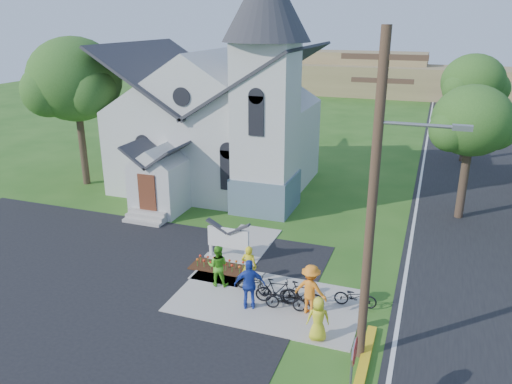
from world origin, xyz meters
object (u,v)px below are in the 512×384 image
at_px(utility_pole, 375,196).
at_px(stop_sign, 353,361).
at_px(bike_1, 277,291).
at_px(bike_2, 286,300).
at_px(bike_0, 252,282).
at_px(bike_3, 302,295).
at_px(cyclist_4, 318,319).
at_px(bike_4, 355,297).
at_px(cyclist_2, 250,284).
at_px(cyclist_1, 218,266).
at_px(church_sign, 228,238).
at_px(cyclist_3, 311,289).
at_px(cyclist_0, 249,266).

height_order(utility_pole, stop_sign, utility_pole).
relative_size(bike_1, bike_2, 1.08).
height_order(bike_0, bike_3, bike_3).
height_order(utility_pole, cyclist_4, utility_pole).
bearing_deg(stop_sign, bike_4, 97.71).
distance_m(utility_pole, bike_1, 6.29).
bearing_deg(cyclist_2, bike_4, -179.41).
height_order(cyclist_4, bike_4, cyclist_4).
height_order(cyclist_1, bike_1, cyclist_1).
relative_size(church_sign, cyclist_1, 1.29).
distance_m(bike_0, cyclist_3, 2.59).
height_order(bike_0, cyclist_3, cyclist_3).
bearing_deg(church_sign, stop_sign, -48.12).
relative_size(bike_1, cyclist_3, 0.87).
height_order(cyclist_1, bike_4, cyclist_1).
xyz_separation_m(stop_sign, bike_3, (-2.59, 4.70, -1.22)).
bearing_deg(cyclist_4, cyclist_1, -44.62).
bearing_deg(bike_4, cyclist_4, 157.23).
distance_m(stop_sign, cyclist_1, 8.06).
bearing_deg(cyclist_3, cyclist_2, 20.85).
distance_m(cyclist_3, bike_4, 1.84).
xyz_separation_m(cyclist_0, cyclist_1, (-1.19, -0.35, -0.01)).
xyz_separation_m(stop_sign, cyclist_3, (-2.21, 4.46, -0.79)).
xyz_separation_m(stop_sign, bike_4, (-0.73, 5.42, -1.32)).
bearing_deg(cyclist_1, stop_sign, 129.31).
xyz_separation_m(cyclist_2, cyclist_4, (2.78, -1.02, -0.19)).
xyz_separation_m(cyclist_1, bike_4, (5.40, 0.27, -0.44)).
xyz_separation_m(stop_sign, bike_1, (-3.53, 4.68, -1.24)).
distance_m(church_sign, cyclist_3, 5.31).
bearing_deg(cyclist_2, cyclist_1, -53.12).
height_order(utility_pole, cyclist_1, utility_pole).
bearing_deg(stop_sign, cyclist_1, 139.97).
relative_size(bike_2, bike_3, 0.89).
relative_size(utility_pole, cyclist_2, 5.19).
bearing_deg(cyclist_0, cyclist_1, 14.31).
bearing_deg(bike_1, bike_0, 59.15).
distance_m(cyclist_1, bike_4, 5.43).
relative_size(bike_3, cyclist_4, 1.10).
distance_m(bike_1, bike_3, 0.94).
height_order(church_sign, bike_4, church_sign).
distance_m(utility_pole, bike_2, 6.03).
bearing_deg(bike_0, cyclist_4, -109.59).
bearing_deg(bike_1, cyclist_3, -110.56).
relative_size(bike_1, cyclist_4, 1.06).
height_order(utility_pole, bike_3, utility_pole).
height_order(stop_sign, cyclist_4, stop_sign).
relative_size(cyclist_0, cyclist_2, 0.89).
relative_size(cyclist_1, bike_1, 1.04).
bearing_deg(utility_pole, cyclist_3, 140.53).
bearing_deg(cyclist_0, bike_3, 159.28).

